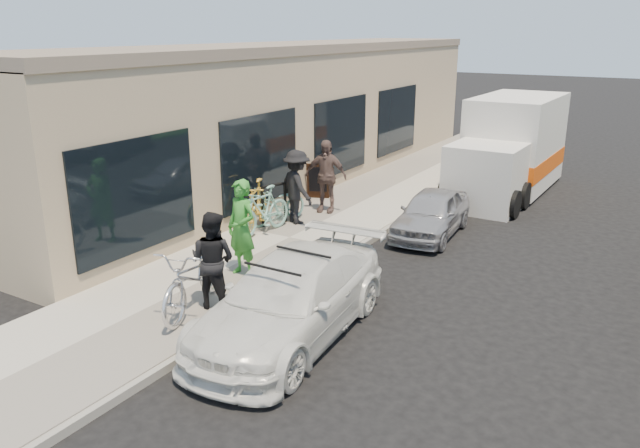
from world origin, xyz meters
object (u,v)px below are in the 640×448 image
at_px(bystander_b, 326,176).
at_px(cruiser_bike_b, 278,205).
at_px(bike_rack, 274,200).
at_px(sandwich_board, 319,179).
at_px(bystander_a, 297,187).
at_px(moving_truck, 510,151).
at_px(woman_rider, 242,228).
at_px(cruiser_bike_a, 263,211).
at_px(tandem_bike, 195,276).
at_px(man_standing, 213,260).
at_px(sedan_silver, 431,213).
at_px(cruiser_bike_c, 256,206).
at_px(sedan_white, 291,299).

bearing_deg(bystander_b, cruiser_bike_b, -121.34).
relative_size(bike_rack, bystander_b, 0.54).
distance_m(sandwich_board, bystander_a, 2.44).
xyz_separation_m(moving_truck, woman_rider, (-2.44, -9.58, -0.14)).
bearing_deg(bike_rack, cruiser_bike_a, -75.30).
relative_size(bike_rack, cruiser_bike_a, 0.55).
relative_size(tandem_bike, cruiser_bike_a, 1.23).
height_order(tandem_bike, cruiser_bike_a, tandem_bike).
relative_size(moving_truck, bystander_b, 3.04).
bearing_deg(cruiser_bike_a, bystander_b, 87.73).
height_order(bystander_a, bystander_b, bystander_b).
distance_m(moving_truck, man_standing, 11.13).
relative_size(tandem_bike, bystander_b, 1.20).
relative_size(tandem_bike, bystander_a, 1.25).
bearing_deg(bike_rack, man_standing, -67.34).
distance_m(moving_truck, woman_rider, 9.89).
height_order(woman_rider, cruiser_bike_b, woman_rider).
height_order(sedan_silver, man_standing, man_standing).
relative_size(bike_rack, tandem_bike, 0.45).
xyz_separation_m(woman_rider, bystander_b, (-0.84, 4.52, -0.00)).
bearing_deg(cruiser_bike_c, bystander_b, 51.30).
bearing_deg(bike_rack, sandwich_board, 97.94).
relative_size(sandwich_board, sedan_white, 0.22).
height_order(sandwich_board, woman_rider, woman_rider).
relative_size(sedan_white, sedan_silver, 1.44).
bearing_deg(cruiser_bike_a, sedan_silver, 41.39).
distance_m(sedan_white, cruiser_bike_b, 5.55).
bearing_deg(sedan_white, cruiser_bike_b, 122.37).
relative_size(sandwich_board, tandem_bike, 0.45).
height_order(tandem_bike, cruiser_bike_c, tandem_bike).
distance_m(woman_rider, man_standing, 1.45).
distance_m(sedan_white, bystander_a, 5.55).
xyz_separation_m(bike_rack, sandwich_board, (-0.37, 2.67, -0.09)).
xyz_separation_m(cruiser_bike_b, cruiser_bike_c, (-0.12, -0.70, 0.12)).
relative_size(sedan_white, bystander_a, 2.53).
xyz_separation_m(cruiser_bike_c, bystander_a, (0.51, 0.94, 0.31)).
distance_m(man_standing, cruiser_bike_b, 4.81).
height_order(sedan_silver, cruiser_bike_c, cruiser_bike_c).
bearing_deg(cruiser_bike_b, cruiser_bike_a, -64.10).
bearing_deg(sedan_white, sedan_silver, 85.33).
relative_size(bike_rack, moving_truck, 0.18).
bearing_deg(sedan_white, bike_rack, 123.34).
bearing_deg(bystander_a, cruiser_bike_b, 59.23).
xyz_separation_m(moving_truck, bystander_a, (-3.37, -6.26, -0.18)).
relative_size(sandwich_board, moving_truck, 0.18).
distance_m(sandwich_board, sedan_white, 7.90).
bearing_deg(man_standing, sedan_white, 172.27).
distance_m(sandwich_board, bystander_b, 1.45).
bearing_deg(woman_rider, cruiser_bike_b, 125.45).
distance_m(bike_rack, moving_truck, 7.65).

